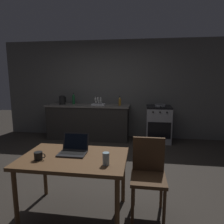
# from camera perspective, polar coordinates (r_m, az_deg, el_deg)

# --- Properties ---
(ground_plane) EXTENTS (12.00, 12.00, 0.00)m
(ground_plane) POSITION_cam_1_polar(r_m,az_deg,el_deg) (3.60, -7.14, -16.92)
(ground_plane) COLOR #2D2823
(back_wall) EXTENTS (6.40, 0.10, 2.57)m
(back_wall) POSITION_cam_1_polar(r_m,az_deg,el_deg) (5.48, 2.17, 6.36)
(back_wall) COLOR #535351
(back_wall) RESTS_ON ground_plane
(kitchen_counter) EXTENTS (2.16, 0.64, 0.90)m
(kitchen_counter) POSITION_cam_1_polar(r_m,az_deg,el_deg) (5.40, -6.65, -2.69)
(kitchen_counter) COLOR #282623
(kitchen_counter) RESTS_ON ground_plane
(stove_oven) EXTENTS (0.60, 0.62, 0.90)m
(stove_oven) POSITION_cam_1_polar(r_m,az_deg,el_deg) (5.24, 12.92, -3.28)
(stove_oven) COLOR gray
(stove_oven) RESTS_ON ground_plane
(dining_table) EXTENTS (1.20, 0.78, 0.72)m
(dining_table) POSITION_cam_1_polar(r_m,az_deg,el_deg) (2.44, -10.62, -13.85)
(dining_table) COLOR brown
(dining_table) RESTS_ON ground_plane
(chair) EXTENTS (0.40, 0.40, 0.90)m
(chair) POSITION_cam_1_polar(r_m,az_deg,el_deg) (2.53, 10.20, -16.01)
(chair) COLOR #4C331E
(chair) RESTS_ON ground_plane
(laptop) EXTENTS (0.32, 0.29, 0.22)m
(laptop) POSITION_cam_1_polar(r_m,az_deg,el_deg) (2.49, -10.79, -10.32)
(laptop) COLOR #232326
(laptop) RESTS_ON dining_table
(electric_kettle) EXTENTS (0.19, 0.17, 0.23)m
(electric_kettle) POSITION_cam_1_polar(r_m,az_deg,el_deg) (5.53, -13.83, 3.28)
(electric_kettle) COLOR black
(electric_kettle) RESTS_ON kitchen_counter
(bottle) EXTENTS (0.07, 0.07, 0.24)m
(bottle) POSITION_cam_1_polar(r_m,az_deg,el_deg) (5.11, 2.21, 3.08)
(bottle) COLOR #8C601E
(bottle) RESTS_ON kitchen_counter
(frying_pan) EXTENTS (0.27, 0.44, 0.05)m
(frying_pan) POSITION_cam_1_polar(r_m,az_deg,el_deg) (5.13, 13.39, 1.84)
(frying_pan) COLOR gray
(frying_pan) RESTS_ON stove_oven
(coffee_mug) EXTENTS (0.13, 0.09, 0.09)m
(coffee_mug) POSITION_cam_1_polar(r_m,az_deg,el_deg) (2.41, -20.00, -11.53)
(coffee_mug) COLOR black
(coffee_mug) RESTS_ON dining_table
(drinking_glass) EXTENTS (0.07, 0.07, 0.13)m
(drinking_glass) POSITION_cam_1_polar(r_m,az_deg,el_deg) (2.14, -1.72, -13.01)
(drinking_glass) COLOR #99B7C6
(drinking_glass) RESTS_ON dining_table
(dish_rack) EXTENTS (0.34, 0.26, 0.21)m
(dish_rack) POSITION_cam_1_polar(r_m,az_deg,el_deg) (5.25, -3.81, 2.51)
(dish_rack) COLOR silver
(dish_rack) RESTS_ON kitchen_counter
(bottle_b) EXTENTS (0.07, 0.07, 0.30)m
(bottle_b) POSITION_cam_1_polar(r_m,az_deg,el_deg) (5.50, -10.77, 3.67)
(bottle_b) COLOR #19592D
(bottle_b) RESTS_ON kitchen_counter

